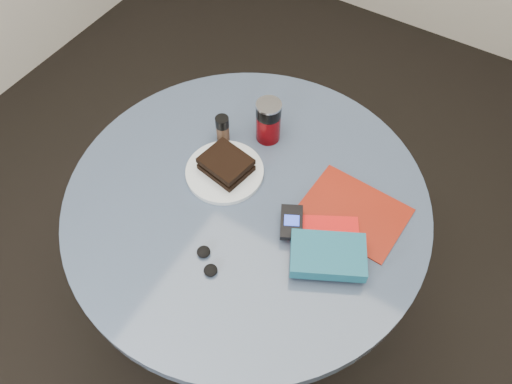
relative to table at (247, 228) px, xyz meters
The scene contains 11 objects.
ground 0.59m from the table, ahead, with size 4.00×4.00×0.00m, color black.
table is the anchor object (origin of this frame).
plate 0.20m from the table, 158.63° to the left, with size 0.22×0.22×0.01m, color white.
sandwich 0.23m from the table, 155.14° to the left, with size 0.14×0.13×0.04m.
soda_can 0.33m from the table, 106.22° to the left, with size 0.10×0.10×0.14m.
pepper_grinder 0.31m from the table, 140.42° to the left, with size 0.04×0.04×0.09m.
magazine 0.33m from the table, 22.43° to the left, with size 0.27×0.20×0.00m, color maroon.
red_book 0.30m from the table, ahead, with size 0.17×0.12×0.01m, color red.
novel 0.34m from the table, 12.38° to the right, with size 0.18×0.12×0.04m, color #16556D.
mp3_player 0.24m from the table, ahead, with size 0.10×0.12×0.02m.
headphones 0.28m from the table, 84.39° to the right, with size 0.09×0.08×0.02m.
Camera 1 is at (0.42, -0.64, 1.87)m, focal length 35.00 mm.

